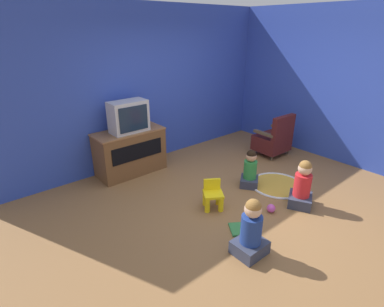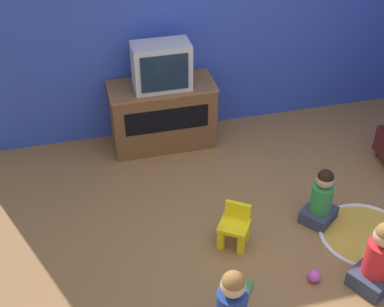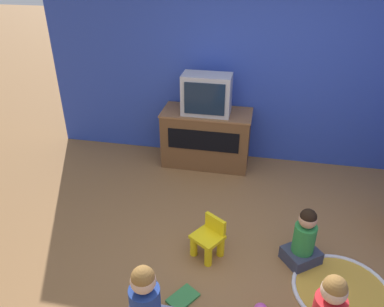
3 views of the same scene
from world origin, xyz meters
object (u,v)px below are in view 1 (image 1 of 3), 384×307
Objects in this scene: child_watching_right at (251,231)px; toy_ball at (271,208)px; child_watching_left at (250,171)px; black_armchair at (274,139)px; tv_cabinet at (130,151)px; television at (129,117)px; book at (237,229)px; yellow_kid_chair at (213,196)px; child_watching_center at (302,186)px.

toy_ball is (0.87, 0.34, -0.25)m from child_watching_right.
child_watching_left is 0.81m from toy_ball.
child_watching_right is at bearing 32.92° from black_armchair.
toy_ball is (0.86, -2.37, -0.34)m from tv_cabinet.
toy_ball is at bearing 37.30° from black_armchair.
television is at bearing -90.00° from tv_cabinet.
toy_ball reaches higher than book.
yellow_kid_chair is at bearing 21.47° from book.
child_watching_left is (-1.35, -0.53, -0.06)m from black_armchair.
yellow_kid_chair is at bearing 114.50° from child_watching_center.
child_watching_right is 6.08× the size of toy_ball.
television is at bearing 133.78° from yellow_kid_chair.
child_watching_left reaches higher than yellow_kid_chair.
television is at bearing -21.44° from black_armchair.
black_armchair reaches higher than child_watching_left.
black_armchair is at bearing -23.17° from television.
child_watching_right is (-1.23, -1.04, 0.04)m from child_watching_left.
child_watching_right is at bearing -90.34° from tv_cabinet.
tv_cabinet is 2.81m from black_armchair.
child_watching_right is at bearing 159.64° from child_watching_center.
television is 2.66m from toy_ball.
yellow_kid_chair is at bearing 131.37° from toy_ball.
tv_cabinet is 10.15× the size of toy_ball.
child_watching_left is 5.33× the size of toy_ball.
child_watching_left is at bearing 23.04° from black_armchair.
tv_cabinet reaches higher than child_watching_center.
tv_cabinet is at bearing 109.88° from toy_ball.
black_armchair is 2.68m from book.
child_watching_right reaches higher than yellow_kid_chair.
black_armchair is (2.56, -1.10, -0.70)m from television.
television is 0.73× the size of black_armchair.
child_watching_left is 0.88× the size of child_watching_right.
black_armchair is 7.29× the size of toy_ball.
child_watching_left is (0.90, 0.08, 0.09)m from yellow_kid_chair.
book is at bearing -85.38° from tv_cabinet.
black_armchair is 2.10× the size of yellow_kid_chair.
toy_ball is at bearing -58.65° from book.
yellow_kid_chair is at bearing 71.10° from child_watching_right.
child_watching_left is at bearing 40.41° from child_watching_right.
television reaches higher than black_armchair.
tv_cabinet is 1.39× the size of black_armchair.
child_watching_center is at bearing -18.44° from toy_ball.
tv_cabinet is 2.72m from child_watching_right.
tv_cabinet is 2.86m from child_watching_center.
tv_cabinet is 2.55m from toy_ball.
black_armchair reaches higher than toy_ball.
black_armchair is 2.70× the size of book.
toy_ball is 0.37× the size of book.
child_watching_center is (0.11, -0.85, 0.04)m from child_watching_left.
toy_ball is at bearing -69.68° from television.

